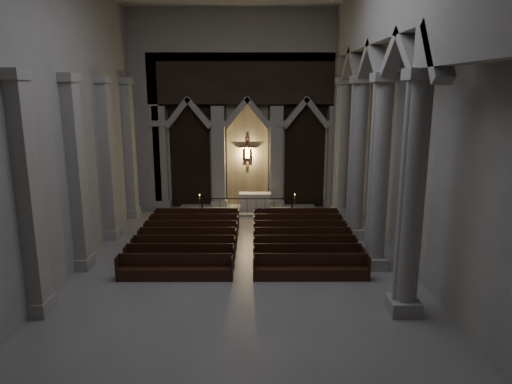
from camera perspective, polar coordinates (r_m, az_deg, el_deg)
room at (r=16.69m, az=-1.81°, el=13.41°), size 24.00×24.10×12.00m
sanctuary_wall at (r=28.23m, az=-1.11°, el=11.16°), size 14.00×0.77×12.00m
right_arcade at (r=18.70m, az=15.91°, el=13.57°), size 1.00×24.00×12.00m
left_pilasters at (r=21.72m, az=-19.58°, el=2.75°), size 0.60×13.00×8.03m
sanctuary_step at (r=28.25m, az=-1.09°, el=-2.27°), size 8.50×2.60×0.15m
altar at (r=28.15m, az=-0.14°, el=-1.12°), size 1.96×0.78×0.99m
altar_rail at (r=27.22m, az=-1.13°, el=-1.47°), size 5.46×0.09×1.07m
candle_stand_left at (r=26.74m, az=-7.00°, el=-2.53°), size 0.25×0.25×1.46m
candle_stand_right at (r=27.29m, az=4.82°, el=-2.23°), size 0.22×0.22×1.33m
pews at (r=21.65m, az=-1.39°, el=-6.31°), size 10.01×7.51×1.03m
worshipper at (r=24.35m, az=0.91°, el=-3.48°), size 0.51×0.43×1.19m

